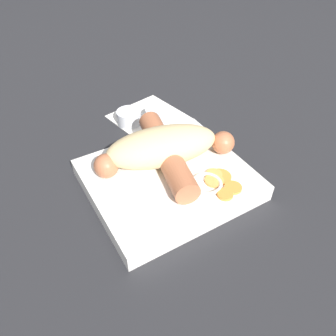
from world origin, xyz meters
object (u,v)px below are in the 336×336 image
at_px(food_tray, 168,180).
at_px(condiment_cup_far, 129,118).
at_px(condiment_cup_near, 158,116).
at_px(bread_roll, 162,146).
at_px(sausage, 166,153).

xyz_separation_m(food_tray, condiment_cup_far, (0.02, 0.18, -0.00)).
relative_size(condiment_cup_near, condiment_cup_far, 1.00).
relative_size(food_tray, bread_roll, 1.26).
xyz_separation_m(sausage, condiment_cup_near, (0.06, 0.13, -0.03)).
height_order(sausage, condiment_cup_far, sausage).
distance_m(food_tray, sausage, 0.04).
xyz_separation_m(bread_roll, condiment_cup_far, (0.02, 0.15, -0.04)).
distance_m(food_tray, condiment_cup_far, 0.18).
bearing_deg(sausage, condiment_cup_near, 65.96).
bearing_deg(condiment_cup_far, condiment_cup_near, -24.19).
xyz_separation_m(sausage, condiment_cup_far, (0.01, 0.16, -0.03)).
height_order(bread_roll, sausage, bread_roll).
relative_size(sausage, condiment_cup_near, 4.64).
bearing_deg(bread_roll, food_tray, -103.95).
xyz_separation_m(food_tray, sausage, (0.01, 0.02, 0.03)).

